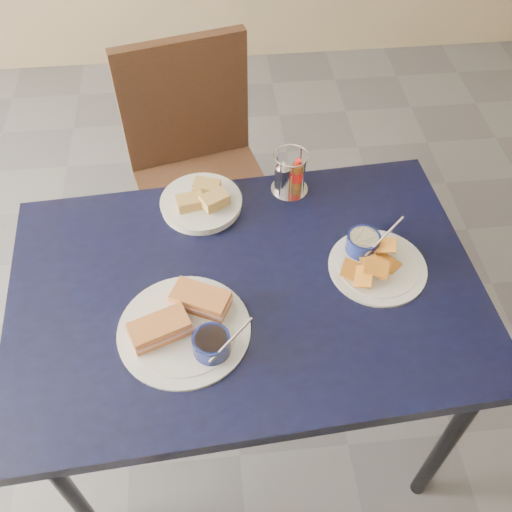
{
  "coord_description": "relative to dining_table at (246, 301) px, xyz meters",
  "views": [
    {
      "loc": [
        -0.02,
        -0.72,
        1.93
      ],
      "look_at": [
        0.08,
        0.2,
        0.82
      ],
      "focal_mm": 40.0,
      "sensor_mm": 36.0,
      "label": 1
    }
  ],
  "objects": [
    {
      "name": "condiment_caddy",
      "position": [
        0.16,
        0.35,
        0.12
      ],
      "size": [
        0.11,
        0.11,
        0.14
      ],
      "color": "silver",
      "rests_on": "dining_table"
    },
    {
      "name": "bread_basket",
      "position": [
        -0.1,
        0.3,
        0.09
      ],
      "size": [
        0.23,
        0.23,
        0.07
      ],
      "color": "white",
      "rests_on": "dining_table"
    },
    {
      "name": "sandwich_plate",
      "position": [
        -0.15,
        -0.12,
        0.09
      ],
      "size": [
        0.33,
        0.32,
        0.12
      ],
      "color": "white",
      "rests_on": "dining_table"
    },
    {
      "name": "dining_table",
      "position": [
        0.0,
        0.0,
        0.0
      ],
      "size": [
        1.26,
        0.88,
        0.75
      ],
      "color": "black",
      "rests_on": "ground"
    },
    {
      "name": "chair_far",
      "position": [
        -0.1,
        0.74,
        -0.13
      ],
      "size": [
        0.55,
        0.54,
        0.97
      ],
      "color": "#311B10",
      "rests_on": "ground"
    },
    {
      "name": "ground",
      "position": [
        -0.05,
        -0.16,
        -0.68
      ],
      "size": [
        6.0,
        6.0,
        0.0
      ],
      "primitive_type": "plane",
      "color": "#535358",
      "rests_on": "ground"
    },
    {
      "name": "plantain_plate",
      "position": [
        0.34,
        0.04,
        0.09
      ],
      "size": [
        0.26,
        0.26,
        0.12
      ],
      "color": "white",
      "rests_on": "dining_table"
    }
  ]
}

